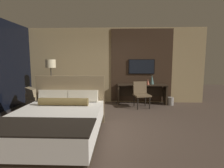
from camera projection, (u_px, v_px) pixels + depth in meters
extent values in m
plane|color=#4C3D33|center=(102.00, 126.00, 4.23)|extent=(16.00, 16.00, 0.00)
cube|color=tan|center=(108.00, 66.00, 6.63)|extent=(7.20, 0.06, 2.80)
cube|color=#3D2B1E|center=(141.00, 66.00, 6.54)|extent=(2.27, 0.03, 2.70)
cube|color=#33281E|center=(55.00, 137.00, 3.37)|extent=(1.64, 2.13, 0.22)
cube|color=silver|center=(54.00, 122.00, 3.33)|extent=(1.69, 2.20, 0.36)
cube|color=black|center=(37.00, 126.00, 2.60)|extent=(1.70, 0.77, 0.02)
cube|color=#7F6B4C|center=(70.00, 99.00, 4.43)|extent=(1.72, 0.08, 1.20)
cube|color=beige|center=(54.00, 96.00, 4.29)|extent=(0.71, 0.23, 0.31)
cube|color=beige|center=(83.00, 96.00, 4.27)|extent=(0.71, 0.23, 0.31)
cylinder|color=brown|center=(64.00, 102.00, 3.88)|extent=(1.10, 0.17, 0.17)
cube|color=#2D2319|center=(142.00, 85.00, 6.36)|extent=(1.77, 0.48, 0.03)
cube|color=#2D2319|center=(118.00, 95.00, 6.44)|extent=(0.06, 0.43, 0.69)
cube|color=#2D2319|center=(165.00, 95.00, 6.38)|extent=(0.06, 0.43, 0.69)
cube|color=#2D2319|center=(141.00, 92.00, 6.62)|extent=(1.65, 0.02, 0.35)
cube|color=black|center=(142.00, 67.00, 6.51)|extent=(0.97, 0.04, 0.54)
cube|color=black|center=(142.00, 67.00, 6.49)|extent=(0.91, 0.01, 0.50)
cube|color=brown|center=(142.00, 95.00, 5.86)|extent=(0.60, 0.58, 0.05)
cube|color=brown|center=(140.00, 87.00, 6.03)|extent=(0.48, 0.20, 0.42)
cylinder|color=black|center=(138.00, 103.00, 5.66)|extent=(0.04, 0.04, 0.40)
cylinder|color=black|center=(150.00, 103.00, 5.73)|extent=(0.04, 0.04, 0.40)
cylinder|color=black|center=(134.00, 101.00, 6.04)|extent=(0.04, 0.04, 0.40)
cylinder|color=black|center=(145.00, 100.00, 6.11)|extent=(0.04, 0.04, 0.40)
cube|color=#998460|center=(44.00, 104.00, 5.63)|extent=(1.07, 1.07, 0.39)
cube|color=#998460|center=(32.00, 94.00, 5.34)|extent=(0.63, 0.62, 0.38)
cube|color=#998460|center=(49.00, 104.00, 5.34)|extent=(0.66, 0.67, 0.53)
cube|color=#998460|center=(39.00, 100.00, 5.90)|extent=(0.66, 0.67, 0.53)
cylinder|color=#282623|center=(52.00, 105.00, 6.20)|extent=(0.28, 0.28, 0.03)
cylinder|color=#332D28|center=(52.00, 86.00, 6.11)|extent=(0.03, 0.03, 1.38)
cylinder|color=beige|center=(51.00, 64.00, 6.01)|extent=(0.34, 0.34, 0.28)
cone|color=#4C706B|center=(152.00, 79.00, 6.43)|extent=(0.15, 0.15, 0.34)
cone|color=#B2563D|center=(148.00, 82.00, 6.27)|extent=(0.11, 0.11, 0.21)
cylinder|color=gray|center=(170.00, 101.00, 6.27)|extent=(0.22, 0.22, 0.28)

